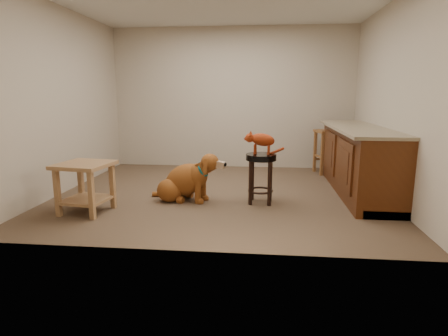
# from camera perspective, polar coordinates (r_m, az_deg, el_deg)

# --- Properties ---
(floor) EXTENTS (4.50, 4.00, 0.01)m
(floor) POSITION_cam_1_polar(r_m,az_deg,el_deg) (5.35, -0.53, -3.87)
(floor) COLOR brown
(floor) RESTS_ON ground
(room_shell) EXTENTS (4.54, 4.04, 2.62)m
(room_shell) POSITION_cam_1_polar(r_m,az_deg,el_deg) (5.17, -0.57, 14.37)
(room_shell) COLOR #B9AB95
(room_shell) RESTS_ON ground
(cabinet_run) EXTENTS (0.70, 2.56, 0.94)m
(cabinet_run) POSITION_cam_1_polar(r_m,az_deg,el_deg) (5.68, 19.72, 0.90)
(cabinet_run) COLOR #51260E
(cabinet_run) RESTS_ON ground
(padded_stool) EXTENTS (0.39, 0.39, 0.64)m
(padded_stool) POSITION_cam_1_polar(r_m,az_deg,el_deg) (4.82, 5.64, -0.06)
(padded_stool) COLOR black
(padded_stool) RESTS_ON ground
(wood_stool) EXTENTS (0.50, 0.50, 0.77)m
(wood_stool) POSITION_cam_1_polar(r_m,az_deg,el_deg) (6.84, 15.50, 2.52)
(wood_stool) COLOR brown
(wood_stool) RESTS_ON ground
(side_table) EXTENTS (0.66, 0.66, 0.60)m
(side_table) POSITION_cam_1_polar(r_m,az_deg,el_deg) (4.72, -20.39, -1.72)
(side_table) COLOR #9D7248
(side_table) RESTS_ON ground
(golden_retriever) EXTENTS (1.06, 0.60, 0.69)m
(golden_retriever) POSITION_cam_1_polar(r_m,az_deg,el_deg) (4.98, -5.88, -2.02)
(golden_retriever) COLOR brown
(golden_retriever) RESTS_ON ground
(tabby_kitten) EXTENTS (0.52, 0.18, 0.32)m
(tabby_kitten) POSITION_cam_1_polar(r_m,az_deg,el_deg) (4.76, 5.58, 4.21)
(tabby_kitten) COLOR maroon
(tabby_kitten) RESTS_ON padded_stool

